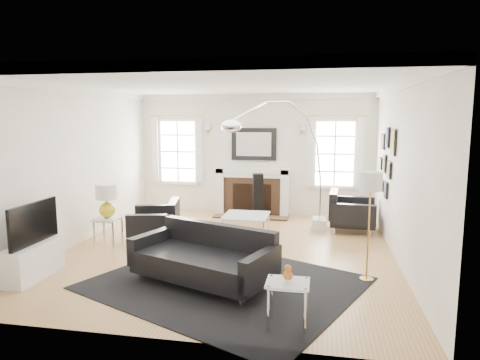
% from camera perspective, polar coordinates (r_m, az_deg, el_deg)
% --- Properties ---
extents(floor, '(6.00, 6.00, 0.00)m').
position_cam_1_polar(floor, '(7.41, -1.70, -9.44)').
color(floor, '#A07743').
rests_on(floor, ground).
extents(back_wall, '(5.50, 0.04, 2.80)m').
position_cam_1_polar(back_wall, '(10.05, 1.89, 3.39)').
color(back_wall, white).
rests_on(back_wall, floor).
extents(front_wall, '(5.50, 0.04, 2.80)m').
position_cam_1_polar(front_wall, '(4.26, -10.36, -3.41)').
color(front_wall, white).
rests_on(front_wall, floor).
extents(left_wall, '(0.04, 6.00, 2.80)m').
position_cam_1_polar(left_wall, '(8.15, -21.01, 1.71)').
color(left_wall, white).
rests_on(left_wall, floor).
extents(right_wall, '(0.04, 6.00, 2.80)m').
position_cam_1_polar(right_wall, '(7.06, 20.62, 0.80)').
color(right_wall, white).
rests_on(right_wall, floor).
extents(ceiling, '(5.50, 6.00, 0.02)m').
position_cam_1_polar(ceiling, '(7.08, -1.80, 12.69)').
color(ceiling, white).
rests_on(ceiling, back_wall).
extents(crown_molding, '(5.50, 6.00, 0.12)m').
position_cam_1_polar(crown_molding, '(7.08, -1.80, 12.21)').
color(crown_molding, white).
rests_on(crown_molding, back_wall).
extents(fireplace, '(1.70, 0.69, 1.11)m').
position_cam_1_polar(fireplace, '(9.95, 1.69, -1.63)').
color(fireplace, white).
rests_on(fireplace, floor).
extents(mantel_mirror, '(1.05, 0.07, 0.75)m').
position_cam_1_polar(mantel_mirror, '(9.98, 1.86, 4.80)').
color(mantel_mirror, black).
rests_on(mantel_mirror, back_wall).
extents(window_left, '(1.24, 0.15, 1.62)m').
position_cam_1_polar(window_left, '(10.43, -8.27, 3.81)').
color(window_left, white).
rests_on(window_left, back_wall).
extents(window_right, '(1.24, 0.15, 1.62)m').
position_cam_1_polar(window_right, '(9.88, 12.53, 3.46)').
color(window_right, white).
rests_on(window_right, back_wall).
extents(gallery_wall, '(0.04, 1.73, 1.29)m').
position_cam_1_polar(gallery_wall, '(8.31, 18.91, 2.85)').
color(gallery_wall, black).
rests_on(gallery_wall, right_wall).
extents(tv_unit, '(0.35, 1.00, 1.09)m').
position_cam_1_polar(tv_unit, '(6.80, -25.84, -9.02)').
color(tv_unit, white).
rests_on(tv_unit, floor).
extents(area_rug, '(4.18, 3.91, 0.01)m').
position_cam_1_polar(area_rug, '(6.05, -1.98, -13.55)').
color(area_rug, black).
rests_on(area_rug, floor).
extents(sofa, '(2.14, 1.52, 0.64)m').
position_cam_1_polar(sofa, '(5.96, -4.62, -10.43)').
color(sofa, black).
rests_on(sofa, floor).
extents(armchair_left, '(1.02, 1.10, 0.63)m').
position_cam_1_polar(armchair_left, '(7.99, -10.96, -5.64)').
color(armchair_left, black).
rests_on(armchair_left, floor).
extents(armchair_right, '(0.95, 1.04, 0.66)m').
position_cam_1_polar(armchair_right, '(8.88, 14.40, -4.25)').
color(armchair_right, black).
rests_on(armchair_right, floor).
extents(coffee_table, '(0.86, 0.86, 0.38)m').
position_cam_1_polar(coffee_table, '(8.37, 0.84, -4.88)').
color(coffee_table, silver).
rests_on(coffee_table, floor).
extents(side_table_left, '(0.44, 0.44, 0.48)m').
position_cam_1_polar(side_table_left, '(8.06, -17.22, -5.52)').
color(side_table_left, silver).
rests_on(side_table_left, floor).
extents(nesting_table, '(0.46, 0.39, 0.51)m').
position_cam_1_polar(nesting_table, '(4.78, 6.37, -14.62)').
color(nesting_table, silver).
rests_on(nesting_table, floor).
extents(gourd_lamp, '(0.38, 0.38, 0.61)m').
position_cam_1_polar(gourd_lamp, '(7.97, -17.36, -2.38)').
color(gourd_lamp, gold).
rests_on(gourd_lamp, side_table_left).
extents(orange_vase, '(0.11, 0.11, 0.17)m').
position_cam_1_polar(orange_vase, '(4.71, 6.41, -12.26)').
color(orange_vase, '#B45717').
rests_on(orange_vase, nesting_table).
extents(arc_floor_lamp, '(1.89, 1.75, 2.67)m').
position_cam_1_polar(arc_floor_lamp, '(8.08, 5.24, 2.49)').
color(arc_floor_lamp, silver).
rests_on(arc_floor_lamp, floor).
extents(stick_floor_lamp, '(0.31, 0.31, 1.53)m').
position_cam_1_polar(stick_floor_lamp, '(6.06, 17.01, -0.90)').
color(stick_floor_lamp, '#C39243').
rests_on(stick_floor_lamp, floor).
extents(speaker_tower, '(0.26, 0.26, 1.06)m').
position_cam_1_polar(speaker_tower, '(9.31, 2.40, -2.40)').
color(speaker_tower, black).
rests_on(speaker_tower, floor).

